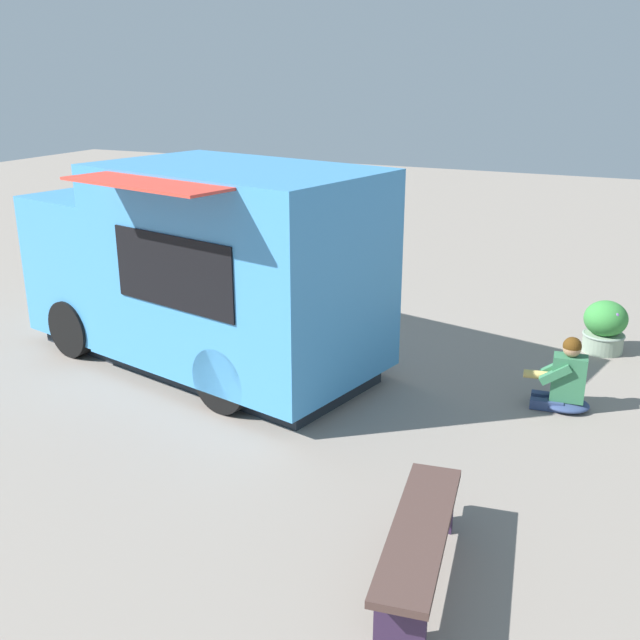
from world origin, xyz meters
TOP-DOWN VIEW (x-y plane):
  - ground_plane at (0.00, 0.00)m, footprint 40.00×40.00m
  - food_truck at (0.22, -0.51)m, footprint 3.43×5.06m
  - person_customer at (-0.28, 3.85)m, footprint 0.49×0.77m
  - planter_flowering_far at (-2.33, 4.09)m, footprint 0.56×0.56m
  - plaza_bench at (3.25, 3.29)m, footprint 1.81×0.65m
  - trash_bin at (-3.64, -0.87)m, footprint 0.42×0.42m

SIDE VIEW (x-z plane):
  - ground_plane at x=0.00m, z-range 0.00..0.00m
  - person_customer at x=-0.28m, z-range -0.10..0.75m
  - planter_flowering_far at x=-2.33m, z-range 0.00..0.71m
  - plaza_bench at x=3.25m, z-range 0.13..0.61m
  - trash_bin at x=-3.64m, z-range 0.00..0.80m
  - food_truck at x=0.22m, z-range -0.06..2.50m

